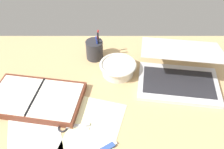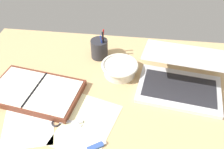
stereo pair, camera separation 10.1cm
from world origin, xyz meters
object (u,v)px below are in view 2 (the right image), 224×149
object	(u,v)px
scissors	(61,121)
bowl	(120,68)
planner	(35,92)
pen_cup	(99,49)
laptop	(181,77)

from	to	relation	value
scissors	bowl	bearing A→B (deg)	59.74
scissors	planner	bearing A→B (deg)	142.02
pen_cup	planner	distance (cm)	38.45
pen_cup	scissors	distance (cm)	44.16
bowl	planner	bearing A→B (deg)	-152.39
laptop	pen_cup	xyz separation A→B (cm)	(-39.12, 17.15, -0.39)
bowl	laptop	bearing A→B (deg)	-10.33
pen_cup	scissors	bearing A→B (deg)	-101.48
laptop	scissors	xyz separation A→B (cm)	(-47.87, -25.89, -5.05)
planner	scissors	world-z (taller)	planner
laptop	bowl	bearing A→B (deg)	177.63
bowl	scissors	world-z (taller)	bowl
planner	pen_cup	bearing A→B (deg)	61.53
bowl	planner	distance (cm)	39.39
laptop	planner	bearing A→B (deg)	-160.10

